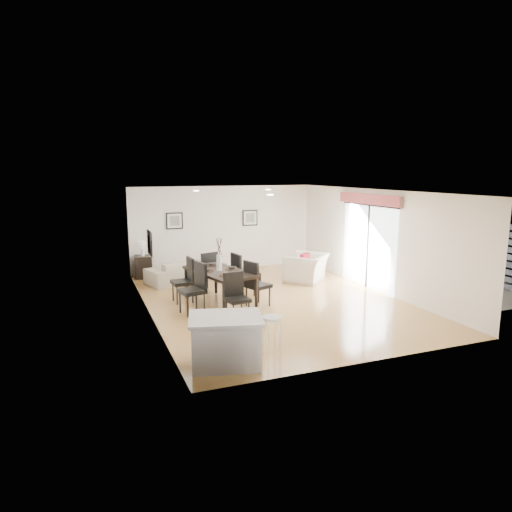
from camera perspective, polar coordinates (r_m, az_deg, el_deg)
name	(u,v)px	position (r m, az deg, el deg)	size (l,w,h in m)	color
ground	(272,300)	(11.40, 2.05, -5.57)	(8.00, 8.00, 0.00)	#B37C49
wall_back	(224,228)	(14.82, -4.05, 3.51)	(6.00, 0.04, 2.70)	white
wall_front	(370,284)	(7.67, 14.05, -3.48)	(6.00, 0.04, 2.70)	white
wall_left	(148,255)	(10.30, -13.41, 0.11)	(0.04, 8.00, 2.70)	white
wall_right	(376,240)	(12.58, 14.75, 1.92)	(0.04, 8.00, 2.70)	white
ceiling	(273,191)	(10.96, 2.15, 8.12)	(6.00, 8.00, 0.02)	white
sofa	(186,270)	(13.41, -8.73, -1.74)	(2.28, 0.89, 0.67)	#A29884
armchair	(306,268)	(13.33, 6.32, -1.49)	(1.22, 1.06, 0.79)	beige
courtyard_plant_a	(464,270)	(14.44, 24.56, -1.59)	(0.65, 0.57, 0.72)	#335524
courtyard_plant_b	(405,260)	(15.66, 18.13, -0.51)	(0.33, 0.33, 0.59)	#335524
dining_table	(219,274)	(10.95, -4.59, -2.23)	(1.43, 2.17, 0.83)	black
dining_chair_wnear	(196,285)	(10.35, -7.54, -3.62)	(0.62, 0.62, 1.16)	black
dining_chair_wfar	(186,277)	(11.29, -8.74, -2.64)	(0.52, 0.52, 1.09)	black
dining_chair_enear	(255,281)	(10.72, -0.14, -3.19)	(0.63, 0.63, 1.11)	black
dining_chair_efar	(240,272)	(11.64, -1.96, -2.06)	(0.57, 0.57, 1.11)	black
dining_chair_head	(236,294)	(9.85, -2.54, -4.71)	(0.51, 0.51, 1.03)	black
dining_chair_foot	(207,270)	(12.16, -6.14, -1.69)	(0.60, 0.60, 1.07)	black
vase	(219,257)	(10.87, -4.63, -0.14)	(1.02, 1.56, 0.79)	white
coffee_table	(243,278)	(12.90, -1.61, -2.78)	(0.94, 0.56, 0.38)	black
side_table	(143,267)	(14.09, -13.90, -1.33)	(0.51, 0.51, 0.67)	black
table_lamp	(142,246)	(13.98, -14.02, 1.17)	(0.23, 0.23, 0.44)	white
cushion	(305,260)	(13.13, 6.13, -0.55)	(0.39, 0.12, 0.39)	maroon
kitchen_island	(226,340)	(7.65, -3.80, -10.49)	(1.39, 1.19, 0.83)	silver
bar_stool	(272,322)	(7.85, 2.00, -8.29)	(0.34, 0.34, 0.74)	white
framed_print_back_left	(174,221)	(14.37, -10.15, 4.35)	(0.52, 0.04, 0.52)	black
framed_print_back_right	(250,218)	(15.05, -0.75, 4.79)	(0.52, 0.04, 0.52)	black
framed_print_left_wall	(150,243)	(10.06, -13.15, 1.61)	(0.04, 0.52, 0.52)	black
sliding_door	(368,227)	(12.76, 13.87, 3.50)	(0.12, 2.70, 2.57)	white
courtyard	(444,244)	(15.32, 22.39, 1.36)	(6.00, 6.00, 2.00)	gray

